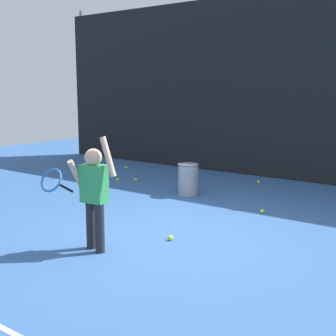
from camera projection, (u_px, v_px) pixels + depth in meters
The scene contains 13 objects.
ground_plane at pixel (178, 235), 5.96m from camera, with size 20.00×20.00×0.00m, color #335B93.
back_fence_windscreen at pixel (308, 87), 9.12m from camera, with size 13.27×0.08×3.82m, color black.
fence_post_0 at pixel (83, 84), 12.97m from camera, with size 0.09×0.09×3.97m, color slate.
fence_post_1 at pixel (215, 83), 10.42m from camera, with size 0.09×0.09×3.97m, color slate.
tennis_player at pixel (92, 190), 5.28m from camera, with size 0.67×0.63×1.35m.
ball_hopper at pixel (188, 179), 8.19m from camera, with size 0.38×0.38×0.56m.
tennis_ball_0 at pixel (259, 182), 9.19m from camera, with size 0.07×0.07×0.07m, color #CCE033.
tennis_ball_1 at pixel (170, 238), 5.76m from camera, with size 0.07×0.07×0.07m, color #CCE033.
tennis_ball_2 at pixel (136, 180), 9.43m from camera, with size 0.07×0.07×0.07m, color #CCE033.
tennis_ball_4 at pixel (262, 211), 7.01m from camera, with size 0.07×0.07×0.07m, color #CCE033.
tennis_ball_5 at pixel (101, 208), 7.21m from camera, with size 0.07×0.07×0.07m, color #CCE033.
tennis_ball_6 at pixel (118, 180), 9.43m from camera, with size 0.07×0.07×0.07m, color #CCE033.
tennis_ball_7 at pixel (126, 167), 10.89m from camera, with size 0.07×0.07×0.07m, color #CCE033.
Camera 1 is at (3.32, -4.67, 1.88)m, focal length 49.29 mm.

